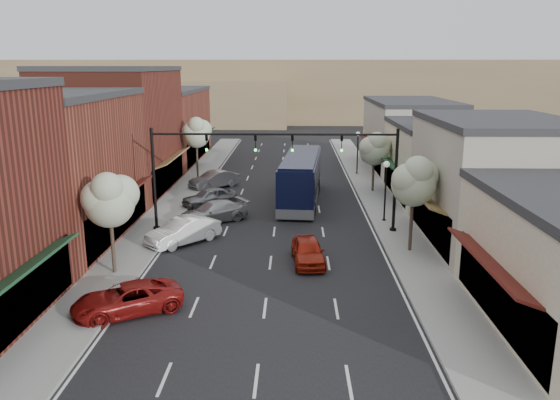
# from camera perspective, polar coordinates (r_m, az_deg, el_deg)

# --- Properties ---
(ground) EXTENTS (160.00, 160.00, 0.00)m
(ground) POSITION_cam_1_polar(r_m,az_deg,el_deg) (29.44, -1.17, -7.92)
(ground) COLOR black
(ground) RESTS_ON ground
(sidewalk_left) EXTENTS (2.80, 73.00, 0.15)m
(sidewalk_left) POSITION_cam_1_polar(r_m,az_deg,el_deg) (48.06, -10.22, 0.59)
(sidewalk_left) COLOR gray
(sidewalk_left) RESTS_ON ground
(sidewalk_right) EXTENTS (2.80, 73.00, 0.15)m
(sidewalk_right) POSITION_cam_1_polar(r_m,az_deg,el_deg) (47.61, 10.00, 0.47)
(sidewalk_right) COLOR gray
(sidewalk_right) RESTS_ON ground
(curb_left) EXTENTS (0.25, 73.00, 0.17)m
(curb_left) POSITION_cam_1_polar(r_m,az_deg,el_deg) (47.80, -8.57, 0.58)
(curb_left) COLOR gray
(curb_left) RESTS_ON ground
(curb_right) EXTENTS (0.25, 73.00, 0.17)m
(curb_right) POSITION_cam_1_polar(r_m,az_deg,el_deg) (47.42, 8.33, 0.48)
(curb_right) COLOR gray
(curb_right) RESTS_ON ground
(bldg_left_midnear) EXTENTS (10.14, 14.10, 9.40)m
(bldg_left_midnear) POSITION_cam_1_polar(r_m,az_deg,el_deg) (37.28, -23.21, 3.05)
(bldg_left_midnear) COLOR brown
(bldg_left_midnear) RESTS_ON ground
(bldg_left_midfar) EXTENTS (10.14, 14.10, 10.90)m
(bldg_left_midfar) POSITION_cam_1_polar(r_m,az_deg,el_deg) (50.10, -16.74, 6.95)
(bldg_left_midfar) COLOR maroon
(bldg_left_midfar) RESTS_ON ground
(bldg_left_far) EXTENTS (10.14, 18.10, 8.40)m
(bldg_left_far) POSITION_cam_1_polar(r_m,az_deg,el_deg) (65.53, -12.36, 7.61)
(bldg_left_far) COLOR brown
(bldg_left_far) RESTS_ON ground
(bldg_right_midnear) EXTENTS (9.14, 12.10, 7.90)m
(bldg_right_midnear) POSITION_cam_1_polar(r_m,az_deg,el_deg) (36.24, 21.49, 1.72)
(bldg_right_midnear) COLOR #A79E8F
(bldg_right_midnear) RESTS_ON ground
(bldg_right_midfar) EXTENTS (9.14, 12.10, 6.40)m
(bldg_right_midfar) POSITION_cam_1_polar(r_m,az_deg,el_deg) (47.62, 16.58, 3.90)
(bldg_right_midfar) COLOR beige
(bldg_right_midfar) RESTS_ON ground
(bldg_right_far) EXTENTS (9.14, 16.10, 7.40)m
(bldg_right_far) POSITION_cam_1_polar(r_m,az_deg,el_deg) (61.03, 13.28, 6.65)
(bldg_right_far) COLOR #A79E8F
(bldg_right_far) RESTS_ON ground
(hill_far) EXTENTS (120.00, 30.00, 12.00)m
(hill_far) POSITION_cam_1_polar(r_m,az_deg,el_deg) (117.42, 0.84, 11.45)
(hill_far) COLOR #7A6647
(hill_far) RESTS_ON ground
(hill_near) EXTENTS (50.00, 20.00, 8.00)m
(hill_near) POSITION_cam_1_polar(r_m,az_deg,el_deg) (108.76, -12.73, 9.87)
(hill_near) COLOR #7A6647
(hill_near) RESTS_ON ground
(signal_mast_right) EXTENTS (8.22, 0.46, 7.00)m
(signal_mast_right) POSITION_cam_1_polar(r_m,az_deg,el_deg) (36.13, 8.33, 3.67)
(signal_mast_right) COLOR black
(signal_mast_right) RESTS_ON ground
(signal_mast_left) EXTENTS (8.22, 0.46, 7.00)m
(signal_mast_left) POSITION_cam_1_polar(r_m,az_deg,el_deg) (36.53, -9.50, 3.73)
(signal_mast_left) COLOR black
(signal_mast_left) RESTS_ON ground
(tree_right_near) EXTENTS (2.85, 2.65, 5.95)m
(tree_right_near) POSITION_cam_1_polar(r_m,az_deg,el_deg) (32.69, 13.90, 2.03)
(tree_right_near) COLOR #47382B
(tree_right_near) RESTS_ON ground
(tree_right_far) EXTENTS (2.85, 2.65, 5.43)m
(tree_right_far) POSITION_cam_1_polar(r_m,az_deg,el_deg) (48.28, 9.89, 5.40)
(tree_right_far) COLOR #47382B
(tree_right_far) RESTS_ON ground
(tree_left_near) EXTENTS (2.85, 2.65, 5.69)m
(tree_left_near) POSITION_cam_1_polar(r_m,az_deg,el_deg) (29.64, -17.37, 0.15)
(tree_left_near) COLOR #47382B
(tree_left_near) RESTS_ON ground
(tree_left_far) EXTENTS (2.85, 2.65, 6.13)m
(tree_left_far) POSITION_cam_1_polar(r_m,az_deg,el_deg) (54.47, -8.71, 7.03)
(tree_left_far) COLOR #47382B
(tree_left_far) RESTS_ON ground
(lamp_post_near) EXTENTS (0.44, 0.44, 4.44)m
(lamp_post_near) POSITION_cam_1_polar(r_m,az_deg,el_deg) (39.18, 10.99, 1.94)
(lamp_post_near) COLOR black
(lamp_post_near) RESTS_ON ground
(lamp_post_far) EXTENTS (0.44, 0.44, 4.44)m
(lamp_post_far) POSITION_cam_1_polar(r_m,az_deg,el_deg) (56.25, 8.12, 5.62)
(lamp_post_far) COLOR black
(lamp_post_far) RESTS_ON ground
(coach_bus) EXTENTS (3.77, 12.79, 3.85)m
(coach_bus) POSITION_cam_1_polar(r_m,az_deg,el_deg) (44.71, 2.20, 2.33)
(coach_bus) COLOR black
(coach_bus) RESTS_ON ground
(red_hatchback) EXTENTS (2.06, 4.40, 1.46)m
(red_hatchback) POSITION_cam_1_polar(r_m,az_deg,el_deg) (31.05, 2.93, -5.32)
(red_hatchback) COLOR #9C1B0B
(red_hatchback) RESTS_ON ground
(parked_car_a) EXTENTS (5.39, 4.33, 1.36)m
(parked_car_a) POSITION_cam_1_polar(r_m,az_deg,el_deg) (25.95, -15.69, -9.93)
(parked_car_a) COLOR maroon
(parked_car_a) RESTS_ON ground
(parked_car_b) EXTENTS (4.58, 4.78, 1.62)m
(parked_car_b) POSITION_cam_1_polar(r_m,az_deg,el_deg) (34.86, -10.09, -3.23)
(parked_car_b) COLOR white
(parked_car_b) RESTS_ON ground
(parked_car_c) EXTENTS (5.37, 4.48, 1.47)m
(parked_car_c) POSITION_cam_1_polar(r_m,az_deg,el_deg) (39.39, -6.99, -1.24)
(parked_car_c) COLOR gray
(parked_car_c) RESTS_ON ground
(parked_car_d) EXTENTS (4.65, 3.83, 1.49)m
(parked_car_d) POSITION_cam_1_polar(r_m,az_deg,el_deg) (43.84, -7.39, 0.32)
(parked_car_d) COLOR slate
(parked_car_d) RESTS_ON ground
(parked_car_e) EXTENTS (4.59, 4.42, 1.56)m
(parked_car_e) POSITION_cam_1_polar(r_m,az_deg,el_deg) (50.39, -6.88, 2.14)
(parked_car_e) COLOR gray
(parked_car_e) RESTS_ON ground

